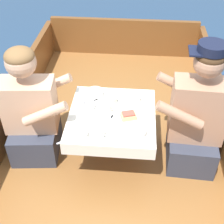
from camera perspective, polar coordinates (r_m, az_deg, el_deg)
The scene contains 23 objects.
ground_plane at distance 2.88m, azimuth -0.07°, elevation -12.98°, with size 60.00×60.00×0.00m, color navy.
boat_deck at distance 2.75m, azimuth -0.07°, elevation -10.71°, with size 1.90×3.62×0.36m, color brown.
bow_coaming at distance 3.93m, azimuth 2.22°, elevation 13.54°, with size 1.78×0.06×0.45m, color brown.
cockpit_table at distance 2.38m, azimuth 0.00°, elevation -1.31°, with size 0.65×0.69×0.43m.
person_port at distance 2.49m, azimuth -14.43°, elevation -0.21°, with size 0.55×0.48×0.95m.
person_starboard at distance 2.40m, azimuth 15.06°, elevation -1.31°, with size 0.54×0.46×1.04m.
plate_sandwich at distance 2.30m, azimuth 2.99°, elevation -1.19°, with size 0.20×0.20×0.01m.
plate_bread at distance 2.27m, azimuth -3.94°, elevation -1.87°, with size 0.16×0.16×0.01m.
sandwich at distance 2.28m, azimuth 3.01°, elevation -0.66°, with size 0.13×0.10×0.05m.
bowl_port_near at distance 2.53m, azimuth -3.14°, elevation 3.58°, with size 0.14×0.14×0.04m.
bowl_starboard_near at distance 2.17m, azimuth 4.70°, elevation -3.61°, with size 0.12×0.12×0.04m.
bowl_center_far at distance 2.47m, azimuth 3.59°, elevation 2.60°, with size 0.14×0.14×0.04m.
bowl_port_far at distance 2.16m, azimuth -5.90°, elevation -4.03°, with size 0.11×0.11×0.04m.
coffee_cup_port at distance 2.13m, azimuth -2.21°, elevation -3.92°, with size 0.09×0.06×0.07m.
coffee_cup_starboard at distance 2.34m, azimuth -0.86°, elevation 0.76°, with size 0.09×0.07×0.07m.
coffee_cup_center at distance 2.37m, azimuth -4.00°, elevation 1.06°, with size 0.09×0.06×0.06m.
tin_can at distance 2.44m, azimuth 0.13°, elevation 2.25°, with size 0.07×0.07×0.05m.
utensil_spoon_center at distance 2.17m, azimuth -7.36°, elevation -4.71°, with size 0.15×0.11×0.01m.
utensil_knife_starboard at distance 2.22m, azimuth 6.91°, elevation -3.36°, with size 0.02×0.17×0.00m.
utensil_fork_port at distance 2.47m, azimuth -4.08°, elevation 1.87°, with size 0.16×0.10×0.00m.
utensil_fork_starboard at distance 2.28m, azimuth -0.34°, elevation -1.64°, with size 0.05×0.17×0.00m.
utensil_knife_port at distance 2.54m, azimuth 1.92°, elevation 3.19°, with size 0.07×0.16×0.00m.
utensil_spoon_starboard at distance 2.52m, azimuth -5.33°, elevation 2.69°, with size 0.08×0.16×0.01m.
Camera 1 is at (0.15, -1.76, 2.28)m, focal length 50.00 mm.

